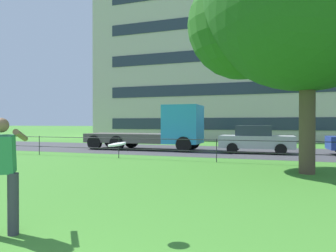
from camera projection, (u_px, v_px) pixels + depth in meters
street_strip at (232, 151)px, 18.27m from camera, size 80.00×7.49×0.01m
park_fence at (217, 146)px, 13.28m from camera, size 37.63×0.04×1.00m
person_thrower at (2, 172)px, 4.62m from camera, size 0.47×0.87×1.76m
frisbee at (117, 144)px, 4.66m from camera, size 0.38×0.38×0.07m
flatbed_truck_far_left at (160, 130)px, 19.20m from camera, size 7.35×2.56×2.75m
car_silver_far_right at (256, 139)px, 17.23m from camera, size 4.06×1.93×1.54m
apartment_building_background at (242, 48)px, 33.74m from camera, size 30.13×12.17×19.65m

